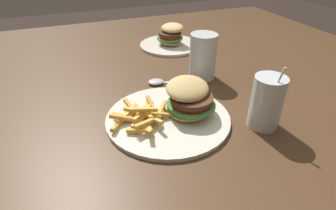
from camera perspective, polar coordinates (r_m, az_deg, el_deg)
The scene contains 7 objects.
ground_plane at distance 1.40m, azimuth 0.66°, elevation -20.30°, with size 8.00×8.00×0.00m, color #2D231E.
dining_table at distance 1.00m, azimuth 0.88°, elevation 1.60°, with size 1.67×1.42×0.70m.
meal_plate_near at distance 0.70m, azimuth 1.73°, elevation -0.84°, with size 0.31×0.31×0.10m.
beer_glass at distance 0.90m, azimuth 7.07°, elevation 9.57°, with size 0.08×0.08×0.14m.
juice_glass at distance 0.70m, azimuth 19.29°, elevation 0.04°, with size 0.07×0.07×0.16m.
spoon at distance 0.87m, azimuth -1.91°, elevation 4.73°, with size 0.16×0.05×0.01m.
meal_plate_far at distance 1.17m, azimuth 0.46°, elevation 13.15°, with size 0.24×0.24×0.09m.
Camera 1 is at (-0.33, -0.79, 1.11)m, focal length 30.00 mm.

